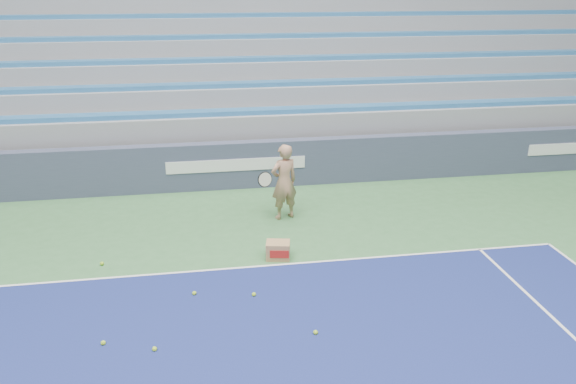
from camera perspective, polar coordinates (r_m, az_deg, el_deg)
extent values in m
cube|color=white|center=(9.68, -3.43, -7.57)|extent=(10.97, 0.05, 0.00)
cube|color=#3B415A|center=(13.15, -5.30, 2.75)|extent=(30.00, 0.30, 1.10)
cube|color=white|center=(12.98, -5.26, 2.75)|extent=(3.20, 0.02, 0.28)
cube|color=gray|center=(17.52, -6.41, 7.31)|extent=(30.00, 8.50, 1.10)
cube|color=gray|center=(17.35, -6.52, 9.88)|extent=(30.00, 8.50, 0.50)
cube|color=#2C67A0|center=(13.50, -5.67, 8.10)|extent=(29.60, 0.42, 0.11)
cube|color=gray|center=(17.69, -6.66, 11.73)|extent=(30.00, 7.65, 0.50)
cube|color=#2C67A0|center=(14.24, -5.98, 10.80)|extent=(29.60, 0.42, 0.11)
cube|color=gray|center=(18.04, -6.80, 13.50)|extent=(30.00, 6.80, 0.50)
cube|color=#2C67A0|center=(15.00, -6.26, 13.23)|extent=(29.60, 0.42, 0.11)
cube|color=gray|center=(18.40, -6.94, 15.21)|extent=(30.00, 5.95, 0.50)
cube|color=#2C67A0|center=(15.79, -6.52, 15.42)|extent=(29.60, 0.42, 0.11)
cube|color=gray|center=(18.79, -7.07, 16.85)|extent=(30.00, 5.10, 0.50)
cube|color=#2C67A0|center=(16.60, -6.76, 17.41)|extent=(29.60, 0.42, 0.11)
cube|color=gray|center=(19.18, -7.20, 18.42)|extent=(30.00, 4.25, 0.50)
cube|color=gray|center=(21.61, -7.46, 18.13)|extent=(31.00, 0.40, 7.30)
imported|color=tan|center=(11.29, -0.40, 1.03)|extent=(0.66, 0.54, 1.57)
cylinder|color=black|center=(10.96, -2.01, 1.30)|extent=(0.12, 0.27, 0.08)
cylinder|color=beige|center=(10.65, -2.36, 1.28)|extent=(0.29, 0.16, 0.28)
torus|color=black|center=(10.65, -2.36, 1.28)|extent=(0.31, 0.18, 0.30)
cube|color=#A57B4F|center=(9.90, -1.02, -5.93)|extent=(0.46, 0.38, 0.31)
cube|color=#B21E19|center=(9.75, -0.89, -6.35)|extent=(0.33, 0.07, 0.14)
sphere|color=#A6D22B|center=(7.90, -13.41, -15.25)|extent=(0.07, 0.07, 0.07)
sphere|color=#A6D22B|center=(10.14, -1.51, -6.01)|extent=(0.07, 0.07, 0.07)
sphere|color=#A6D22B|center=(10.23, -18.38, -6.91)|extent=(0.07, 0.07, 0.07)
sphere|color=#A6D22B|center=(8.01, 2.82, -14.06)|extent=(0.07, 0.07, 0.07)
sphere|color=#A6D22B|center=(8.99, -9.50, -10.11)|extent=(0.07, 0.07, 0.07)
sphere|color=#A6D22B|center=(8.19, -18.26, -14.36)|extent=(0.07, 0.07, 0.07)
sphere|color=#A6D22B|center=(8.85, -3.48, -10.35)|extent=(0.07, 0.07, 0.07)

